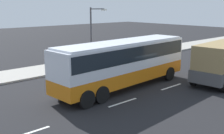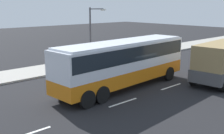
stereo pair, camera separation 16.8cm
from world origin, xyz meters
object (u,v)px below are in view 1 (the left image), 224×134
Objects in this scene: coach_bus at (124,59)px; pedestrian_at_crossing at (75,55)px; pedestrian_near_curb at (106,52)px; street_lamp at (93,32)px.

pedestrian_at_crossing is (1.78, 8.83, -1.11)m from coach_bus.
coach_bus is 9.08m from pedestrian_at_crossing.
street_lamp is at bearing -23.64° from pedestrian_near_curb.
street_lamp reaches higher than pedestrian_near_curb.
pedestrian_at_crossing is (-3.32, 0.97, -0.12)m from pedestrian_near_curb.
coach_bus is at bearing -111.49° from street_lamp.
coach_bus reaches higher than pedestrian_at_crossing.
pedestrian_near_curb is 3.36m from street_lamp.
pedestrian_at_crossing is 0.28× the size of street_lamp.
coach_bus reaches higher than pedestrian_near_curb.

